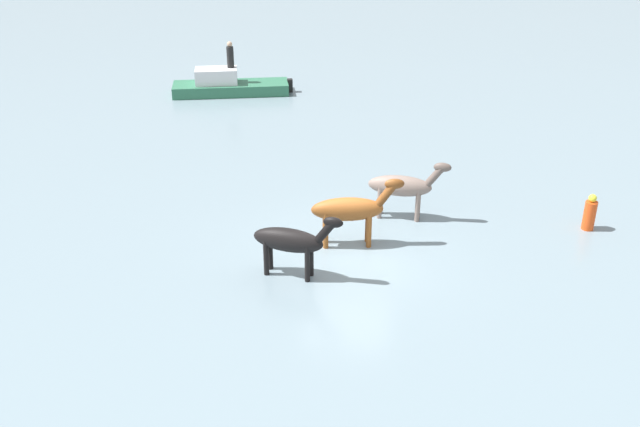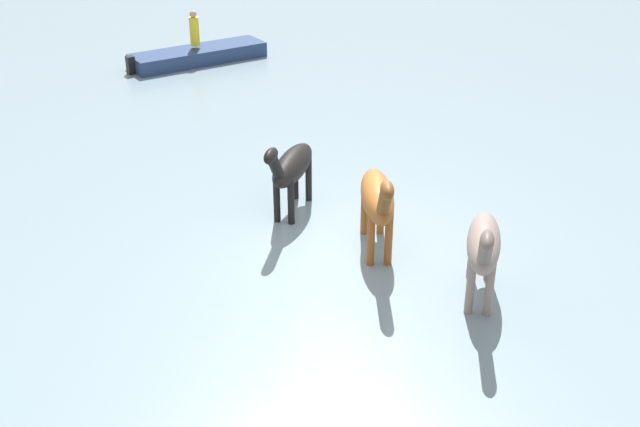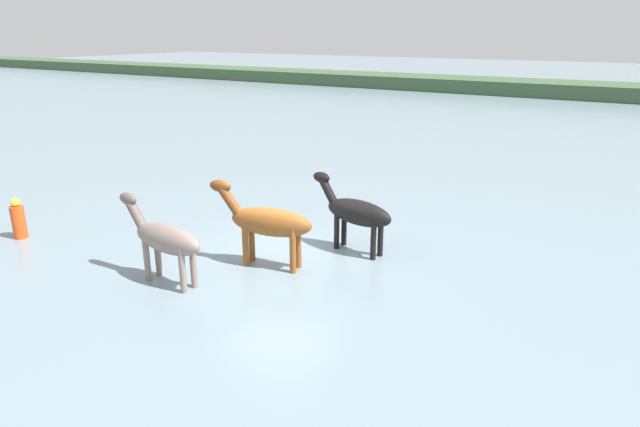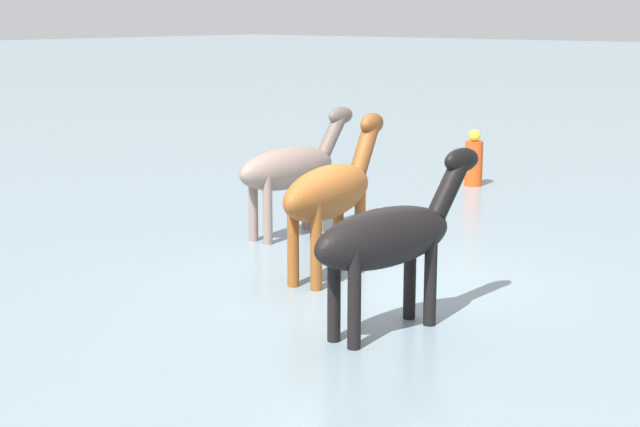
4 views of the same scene
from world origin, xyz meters
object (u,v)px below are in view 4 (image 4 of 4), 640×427
(horse_gray_outer, at_px, (331,192))
(horse_dun_straggler, at_px, (390,237))
(horse_rear_stallion, at_px, (291,168))
(buoy_channel_marker, at_px, (474,161))

(horse_gray_outer, bearing_deg, horse_dun_straggler, -136.42)
(horse_gray_outer, bearing_deg, horse_rear_stallion, 43.08)
(horse_gray_outer, relative_size, horse_rear_stallion, 1.07)
(horse_rear_stallion, relative_size, buoy_channel_marker, 2.17)
(horse_dun_straggler, xyz_separation_m, horse_rear_stallion, (-2.70, -3.86, 0.01))
(horse_rear_stallion, bearing_deg, horse_gray_outer, -122.73)
(horse_dun_straggler, bearing_deg, horse_rear_stallion, 63.47)
(horse_gray_outer, height_order, horse_dun_straggler, horse_gray_outer)
(horse_rear_stallion, bearing_deg, buoy_channel_marker, 3.57)
(horse_gray_outer, height_order, buoy_channel_marker, horse_gray_outer)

